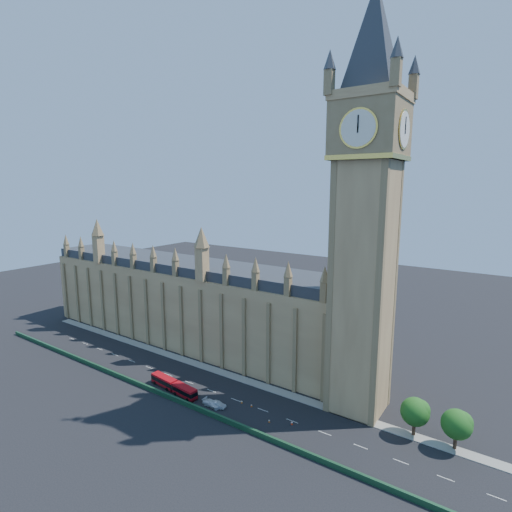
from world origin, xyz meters
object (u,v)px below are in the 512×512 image
Objects in this scene: red_bus at (174,386)px; car_silver at (218,405)px; car_grey at (190,392)px; car_white at (212,404)px.

red_bus reaches higher than car_silver.
car_grey is 8.05m from car_white.
car_silver is at bearing 7.86° from red_bus.
car_white reaches higher than car_silver.
car_grey is (5.00, 0.98, -0.65)m from red_bus.
car_white is (7.99, -1.04, -0.07)m from car_grey.
red_bus is 3.49× the size of car_grey.
red_bus is at bearing 107.86° from car_grey.
red_bus is 5.14m from car_grey.
red_bus reaches higher than car_grey.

